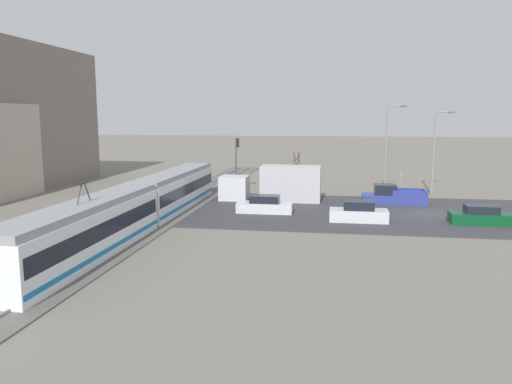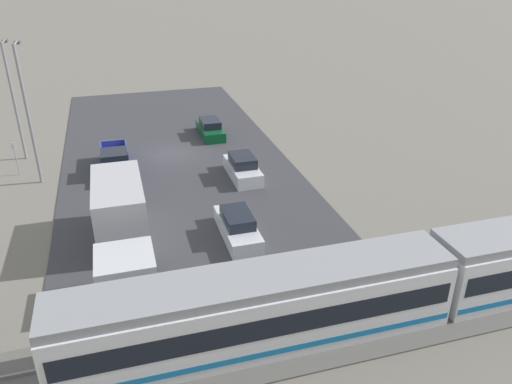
{
  "view_description": "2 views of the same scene",
  "coord_description": "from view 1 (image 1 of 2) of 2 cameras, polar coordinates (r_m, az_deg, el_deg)",
  "views": [
    {
      "loc": [
        -42.47,
        7.65,
        8.13
      ],
      "look_at": [
        -4.46,
        13.7,
        2.23
      ],
      "focal_mm": 35.0,
      "sensor_mm": 36.0,
      "label": 1
    },
    {
      "loc": [
        3.95,
        36.44,
        14.39
      ],
      "look_at": [
        -2.75,
        13.51,
        2.7
      ],
      "focal_mm": 35.0,
      "sensor_mm": 36.0,
      "label": 2
    }
  ],
  "objects": [
    {
      "name": "box_truck",
      "position": [
        47.59,
        2.4,
        0.86
      ],
      "size": [
        2.6,
        9.6,
        3.36
      ],
      "color": "silver",
      "rests_on": "ground"
    },
    {
      "name": "street_lamp_near_crossing",
      "position": [
        54.4,
        19.87,
        4.85
      ],
      "size": [
        0.36,
        1.95,
        8.63
      ],
      "color": "gray",
      "rests_on": "ground"
    },
    {
      "name": "light_rail_tram",
      "position": [
        37.19,
        -13.09,
        -1.56
      ],
      "size": [
        32.11,
        2.69,
        4.35
      ],
      "color": "white",
      "rests_on": "ground"
    },
    {
      "name": "sedan_car_0",
      "position": [
        41.81,
        1.01,
        -1.55
      ],
      "size": [
        1.71,
        4.65,
        1.46
      ],
      "color": "silver",
      "rests_on": "ground"
    },
    {
      "name": "sedan_car_1",
      "position": [
        39.17,
        11.65,
        -2.35
      ],
      "size": [
        1.78,
        4.42,
        1.59
      ],
      "rotation": [
        0.0,
        0.0,
        3.14
      ],
      "color": "silver",
      "rests_on": "ground"
    },
    {
      "name": "ground_plane",
      "position": [
        43.91,
        18.93,
        -2.43
      ],
      "size": [
        320.0,
        320.0,
        0.0
      ],
      "primitive_type": "plane",
      "color": "slate"
    },
    {
      "name": "sedan_car_2",
      "position": [
        41.04,
        24.31,
        -2.55
      ],
      "size": [
        1.73,
        4.47,
        1.42
      ],
      "color": "#0C4723",
      "rests_on": "ground"
    },
    {
      "name": "street_lamp_mid_block",
      "position": [
        52.16,
        14.84,
        5.27
      ],
      "size": [
        0.36,
        1.95,
        9.24
      ],
      "color": "gray",
      "rests_on": "ground"
    },
    {
      "name": "street_tree",
      "position": [
        53.97,
        4.63,
        2.17
      ],
      "size": [
        1.05,
        0.87,
        4.4
      ],
      "color": "brown",
      "rests_on": "ground"
    },
    {
      "name": "rail_bed",
      "position": [
        45.41,
        -8.96,
        -1.64
      ],
      "size": [
        68.92,
        4.4,
        0.22
      ],
      "color": "#5B5954",
      "rests_on": "ground"
    },
    {
      "name": "traffic_light_pole",
      "position": [
        53.49,
        -2.22,
        3.95
      ],
      "size": [
        0.28,
        0.47,
        5.75
      ],
      "color": "#47474C",
      "rests_on": "ground"
    },
    {
      "name": "pickup_truck",
      "position": [
        47.72,
        15.34,
        -0.49
      ],
      "size": [
        1.95,
        5.76,
        1.78
      ],
      "color": "navy",
      "rests_on": "ground"
    },
    {
      "name": "no_parking_sign",
      "position": [
        54.29,
        16.2,
        1.31
      ],
      "size": [
        0.32,
        0.08,
        2.4
      ],
      "color": "gray",
      "rests_on": "ground"
    },
    {
      "name": "road_surface",
      "position": [
        43.9,
        18.94,
        -2.38
      ],
      "size": [
        16.32,
        38.69,
        0.08
      ],
      "color": "#38383D",
      "rests_on": "ground"
    }
  ]
}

